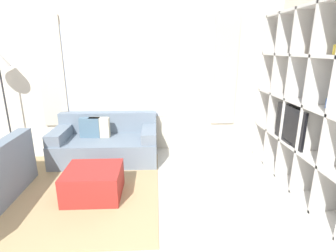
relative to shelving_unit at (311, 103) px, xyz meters
The scene contains 6 objects.
wall_back 2.76m from the shelving_unit, 146.81° to the left, with size 6.17×0.11×2.70m.
wall_right 0.27m from the shelving_unit, ahead, with size 0.07×4.18×2.70m, color beige.
area_rug 3.58m from the shelving_unit, behind, with size 2.75×2.35×0.01m, color tan.
shelving_unit is the anchor object (origin of this frame).
couch_main 3.19m from the shelving_unit, 160.60° to the left, with size 1.72×0.90×0.77m.
ottoman 3.02m from the shelving_unit, behind, with size 0.71×0.65×0.39m.
Camera 1 is at (0.29, -1.77, 1.87)m, focal length 28.00 mm.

